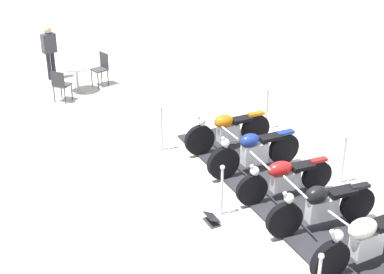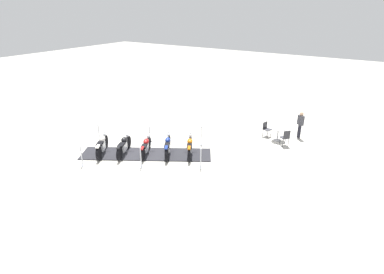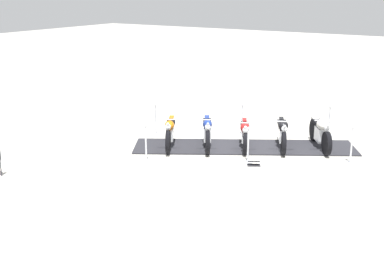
# 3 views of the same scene
# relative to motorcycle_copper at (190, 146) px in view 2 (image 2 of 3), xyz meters

# --- Properties ---
(ground_plane) EXTENTS (80.00, 80.00, 0.00)m
(ground_plane) POSITION_rel_motorcycle_copper_xyz_m (1.21, -1.99, -0.50)
(ground_plane) COLOR beige
(display_platform) EXTENTS (4.81, 6.68, 0.04)m
(display_platform) POSITION_rel_motorcycle_copper_xyz_m (1.21, -1.99, -0.48)
(display_platform) COLOR #28282D
(display_platform) RESTS_ON ground_plane
(motorcycle_copper) EXTENTS (1.89, 1.19, 1.02)m
(motorcycle_copper) POSITION_rel_motorcycle_copper_xyz_m (0.00, 0.00, 0.00)
(motorcycle_copper) COLOR black
(motorcycle_copper) RESTS_ON display_platform
(motorcycle_navy) EXTENTS (1.93, 1.26, 1.03)m
(motorcycle_navy) POSITION_rel_motorcycle_copper_xyz_m (0.60, -1.00, 0.00)
(motorcycle_navy) COLOR black
(motorcycle_navy) RESTS_ON display_platform
(motorcycle_maroon) EXTENTS (1.89, 1.15, 0.93)m
(motorcycle_maroon) POSITION_rel_motorcycle_copper_xyz_m (1.17, -2.01, -0.01)
(motorcycle_maroon) COLOR black
(motorcycle_maroon) RESTS_ON display_platform
(motorcycle_black) EXTENTS (1.99, 1.14, 0.99)m
(motorcycle_black) POSITION_rel_motorcycle_copper_xyz_m (1.78, -3.00, 0.01)
(motorcycle_black) COLOR black
(motorcycle_black) RESTS_ON display_platform
(motorcycle_cream) EXTENTS (1.88, 1.32, 1.02)m
(motorcycle_cream) POSITION_rel_motorcycle_copper_xyz_m (2.37, -4.00, 0.03)
(motorcycle_cream) COLOR black
(motorcycle_cream) RESTS_ON display_platform
(stanchion_left_rear) EXTENTS (0.32, 0.32, 1.06)m
(stanchion_left_rear) POSITION_rel_motorcycle_copper_xyz_m (3.88, -3.79, -0.15)
(stanchion_left_rear) COLOR silver
(stanchion_left_rear) RESTS_ON ground_plane
(stanchion_right_mid) EXTENTS (0.33, 0.33, 1.06)m
(stanchion_right_mid) POSITION_rel_motorcycle_copper_xyz_m (0.02, -2.69, -0.16)
(stanchion_right_mid) COLOR silver
(stanchion_right_mid) RESTS_ON ground_plane
(stanchion_left_mid) EXTENTS (0.35, 0.35, 1.09)m
(stanchion_left_mid) POSITION_rel_motorcycle_copper_xyz_m (2.40, -1.28, -0.17)
(stanchion_left_mid) COLOR silver
(stanchion_left_mid) RESTS_ON ground_plane
(stanchion_left_front) EXTENTS (0.33, 0.33, 1.07)m
(stanchion_left_front) POSITION_rel_motorcycle_copper_xyz_m (0.91, 1.22, -0.15)
(stanchion_left_front) COLOR silver
(stanchion_left_front) RESTS_ON ground_plane
(stanchion_right_front) EXTENTS (0.34, 0.34, 1.11)m
(stanchion_right_front) POSITION_rel_motorcycle_copper_xyz_m (-1.47, -0.19, -0.15)
(stanchion_right_front) COLOR silver
(stanchion_right_front) RESTS_ON ground_plane
(stanchion_right_rear) EXTENTS (0.33, 0.33, 1.12)m
(stanchion_right_rear) POSITION_rel_motorcycle_copper_xyz_m (1.50, -5.20, -0.14)
(stanchion_right_rear) COLOR silver
(stanchion_right_rear) RESTS_ON ground_plane
(info_placard) EXTENTS (0.36, 0.42, 0.18)m
(info_placard) POSITION_rel_motorcycle_copper_xyz_m (-0.14, -2.96, -0.44)
(info_placard) COLOR #333338
(info_placard) RESTS_ON ground_plane
(cafe_table) EXTENTS (0.79, 0.79, 0.74)m
(cafe_table) POSITION_rel_motorcycle_copper_xyz_m (-4.39, 3.27, 0.06)
(cafe_table) COLOR #B7B7BC
(cafe_table) RESTS_ON ground_plane
(cafe_chair_near_table) EXTENTS (0.49, 0.49, 0.89)m
(cafe_chair_near_table) POSITION_rel_motorcycle_copper_xyz_m (-4.62, 2.48, 0.02)
(cafe_chair_near_table) COLOR #2D2D33
(cafe_chair_near_table) RESTS_ON ground_plane
(cafe_chair_across_table) EXTENTS (0.57, 0.57, 0.96)m
(cafe_chair_across_table) POSITION_rel_motorcycle_copper_xyz_m (-3.83, 3.88, 0.06)
(cafe_chair_across_table) COLOR #2D2D33
(cafe_chair_across_table) RESTS_ON ground_plane
(bystander_person) EXTENTS (0.44, 0.44, 1.62)m
(bystander_person) POSITION_rel_motorcycle_copper_xyz_m (-5.45, 4.22, 0.47)
(bystander_person) COLOR #23232D
(bystander_person) RESTS_ON ground_plane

